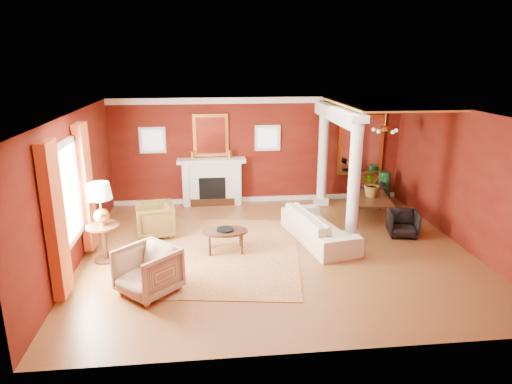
{
  "coord_description": "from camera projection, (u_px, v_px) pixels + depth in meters",
  "views": [
    {
      "loc": [
        -1.4,
        -8.81,
        3.94
      ],
      "look_at": [
        -0.39,
        0.51,
        1.15
      ],
      "focal_mm": 32.0,
      "sensor_mm": 36.0,
      "label": 1
    }
  ],
  "objects": [
    {
      "name": "dining_chair_near",
      "position": [
        403.0,
        222.0,
        10.36
      ],
      "size": [
        0.75,
        0.71,
        0.65
      ],
      "primitive_type": "imported",
      "rotation": [
        0.0,
        0.0,
        -0.21
      ],
      "color": "black",
      "rests_on": "ground"
    },
    {
      "name": "column_back",
      "position": [
        323.0,
        154.0,
        12.29
      ],
      "size": [
        0.36,
        0.36,
        2.8
      ],
      "color": "white",
      "rests_on": "ground"
    },
    {
      "name": "coffee_book",
      "position": [
        222.0,
        225.0,
        9.45
      ],
      "size": [
        0.16,
        0.04,
        0.22
      ],
      "primitive_type": "imported",
      "rotation": [
        0.0,
        0.0,
        0.12
      ],
      "color": "#331B0E",
      "rests_on": "coffee_table"
    },
    {
      "name": "left_window",
      "position": [
        71.0,
        201.0,
        8.29
      ],
      "size": [
        0.21,
        2.55,
        2.6
      ],
      "color": "white",
      "rests_on": "room_shell"
    },
    {
      "name": "crown_trim",
      "position": [
        259.0,
        100.0,
        12.16
      ],
      "size": [
        8.0,
        0.08,
        0.16
      ],
      "primitive_type": "cube",
      "color": "white",
      "rests_on": "room_shell"
    },
    {
      "name": "sofa",
      "position": [
        319.0,
        222.0,
        10.01
      ],
      "size": [
        1.13,
        2.41,
        0.91
      ],
      "primitive_type": "imported",
      "rotation": [
        0.0,
        0.0,
        1.78
      ],
      "color": "beige",
      "rests_on": "ground"
    },
    {
      "name": "side_table",
      "position": [
        101.0,
        208.0,
        8.88
      ],
      "size": [
        0.65,
        0.65,
        1.62
      ],
      "rotation": [
        0.0,
        0.0,
        0.23
      ],
      "color": "#331B0E",
      "rests_on": "ground"
    },
    {
      "name": "flank_window_right",
      "position": [
        268.0,
        138.0,
        12.48
      ],
      "size": [
        0.7,
        0.07,
        0.7
      ],
      "color": "white",
      "rests_on": "room_shell"
    },
    {
      "name": "chandelier",
      "position": [
        385.0,
        129.0,
        11.04
      ],
      "size": [
        0.6,
        0.62,
        0.75
      ],
      "color": "#BF8B3C",
      "rests_on": "room_shell"
    },
    {
      "name": "base_trim",
      "position": [
        258.0,
        199.0,
        12.95
      ],
      "size": [
        8.0,
        0.08,
        0.12
      ],
      "primitive_type": "cube",
      "color": "white",
      "rests_on": "ground"
    },
    {
      "name": "dining_mirror",
      "position": [
        361.0,
        145.0,
        12.81
      ],
      "size": [
        1.3,
        0.07,
        1.7
      ],
      "color": "#ECBD45",
      "rests_on": "room_shell"
    },
    {
      "name": "amber_ceiling",
      "position": [
        386.0,
        104.0,
        10.81
      ],
      "size": [
        2.3,
        3.4,
        0.04
      ],
      "primitive_type": "cube",
      "color": "gold",
      "rests_on": "room_shell"
    },
    {
      "name": "potted_plant",
      "position": [
        374.0,
        173.0,
        11.22
      ],
      "size": [
        0.69,
        0.74,
        0.52
      ],
      "primitive_type": "imported",
      "rotation": [
        0.0,
        0.0,
        0.15
      ],
      "color": "#26591E",
      "rests_on": "dining_table"
    },
    {
      "name": "coffee_table",
      "position": [
        225.0,
        232.0,
        9.48
      ],
      "size": [
        0.94,
        0.94,
        0.48
      ],
      "rotation": [
        0.0,
        0.0,
        -0.07
      ],
      "color": "#331B0E",
      "rests_on": "ground"
    },
    {
      "name": "green_urn",
      "position": [
        384.0,
        190.0,
        12.79
      ],
      "size": [
        0.37,
        0.37,
        0.88
      ],
      "color": "#154324",
      "rests_on": "ground"
    },
    {
      "name": "flank_window_left",
      "position": [
        153.0,
        140.0,
        12.16
      ],
      "size": [
        0.7,
        0.07,
        0.7
      ],
      "color": "white",
      "rests_on": "room_shell"
    },
    {
      "name": "overmantel_mirror",
      "position": [
        211.0,
        135.0,
        12.28
      ],
      "size": [
        0.95,
        0.07,
        1.15
      ],
      "color": "#ECBD45",
      "rests_on": "fireplace"
    },
    {
      "name": "armchair_leopard",
      "position": [
        155.0,
        218.0,
        10.33
      ],
      "size": [
        0.9,
        0.94,
        0.85
      ],
      "primitive_type": "imported",
      "rotation": [
        0.0,
        0.0,
        -1.4
      ],
      "color": "black",
      "rests_on": "ground"
    },
    {
      "name": "dining_chair_far",
      "position": [
        369.0,
        193.0,
        12.44
      ],
      "size": [
        0.83,
        0.8,
        0.73
      ],
      "primitive_type": "imported",
      "rotation": [
        0.0,
        0.0,
        2.93
      ],
      "color": "black",
      "rests_on": "ground"
    },
    {
      "name": "dining_table",
      "position": [
        370.0,
        201.0,
        11.46
      ],
      "size": [
        0.86,
        1.74,
        0.93
      ],
      "primitive_type": "imported",
      "rotation": [
        0.0,
        0.0,
        1.4
      ],
      "color": "#331B0E",
      "rests_on": "ground"
    },
    {
      "name": "column_front",
      "position": [
        354.0,
        179.0,
        9.72
      ],
      "size": [
        0.36,
        0.36,
        2.8
      ],
      "color": "white",
      "rests_on": "ground"
    },
    {
      "name": "room_shell",
      "position": [
        278.0,
        157.0,
        9.09
      ],
      "size": [
        8.04,
        7.04,
        2.92
      ],
      "color": "#5C1B0C",
      "rests_on": "ground"
    },
    {
      "name": "armchair_stripe",
      "position": [
        148.0,
        269.0,
        7.79
      ],
      "size": [
        1.22,
        1.22,
        0.91
      ],
      "primitive_type": "imported",
      "rotation": [
        0.0,
        0.0,
        -0.78
      ],
      "color": "tan",
      "rests_on": "ground"
    },
    {
      "name": "header_beam",
      "position": [
        336.0,
        114.0,
        10.9
      ],
      "size": [
        0.3,
        3.2,
        0.32
      ],
      "primitive_type": "cube",
      "color": "white",
      "rests_on": "column_front"
    },
    {
      "name": "fireplace",
      "position": [
        212.0,
        182.0,
        12.51
      ],
      "size": [
        1.85,
        0.42,
        1.29
      ],
      "color": "white",
      "rests_on": "ground"
    },
    {
      "name": "ground",
      "position": [
        277.0,
        250.0,
        9.67
      ],
      "size": [
        8.0,
        8.0,
        0.0
      ],
      "primitive_type": "plane",
      "color": "brown",
      "rests_on": "ground"
    },
    {
      "name": "rug",
      "position": [
        227.0,
        252.0,
        9.53
      ],
      "size": [
        3.51,
        4.34,
        0.02
      ],
      "primitive_type": "cube",
      "rotation": [
        0.0,
        0.0,
        -0.15
      ],
      "color": "maroon",
      "rests_on": "ground"
    }
  ]
}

